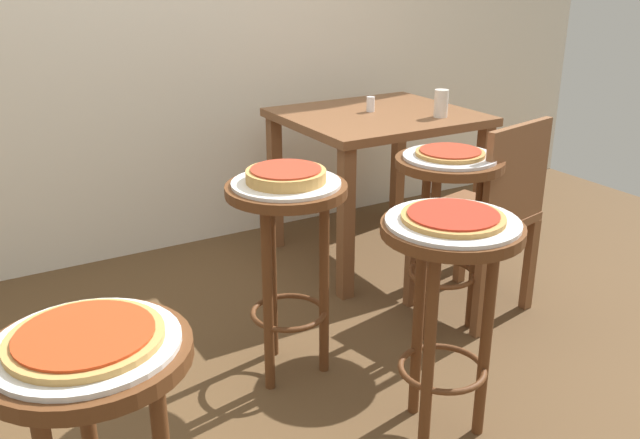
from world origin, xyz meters
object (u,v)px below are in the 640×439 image
at_px(serving_plate_foreground, 86,344).
at_px(serving_plate_leftside, 450,157).
at_px(pizza_rear, 286,175).
at_px(wooden_chair, 488,211).
at_px(pizza_middle, 453,217).
at_px(cup_near_edge, 441,103).
at_px(serving_plate_rear, 286,183).
at_px(stool_leftside, 447,203).
at_px(stool_middle, 448,281).
at_px(condiment_shaker, 371,104).
at_px(stool_rear, 287,235).
at_px(pizza_foreground, 85,337).
at_px(dining_table, 377,137).
at_px(serving_plate_middle, 453,222).
at_px(stool_foreground, 97,423).
at_px(pizza_leftside, 450,153).

relative_size(serving_plate_foreground, serving_plate_leftside, 1.04).
bearing_deg(pizza_rear, wooden_chair, -0.94).
height_order(pizza_middle, cup_near_edge, cup_near_edge).
distance_m(pizza_middle, pizza_rear, 0.62).
bearing_deg(serving_plate_rear, cup_near_edge, 25.41).
distance_m(stool_leftside, cup_near_edge, 0.73).
relative_size(stool_middle, condiment_shaker, 9.98).
xyz_separation_m(pizza_rear, wooden_chair, (0.93, -0.02, -0.30)).
xyz_separation_m(stool_rear, pizza_rear, (0.00, 0.00, 0.22)).
distance_m(pizza_foreground, dining_table, 2.25).
xyz_separation_m(pizza_foreground, wooden_chair, (1.75, 0.70, -0.28)).
relative_size(pizza_middle, stool_leftside, 0.41).
distance_m(pizza_foreground, serving_plate_rear, 1.09).
height_order(stool_middle, stool_leftside, same).
bearing_deg(serving_plate_rear, serving_plate_leftside, -2.12).
distance_m(pizza_rear, cup_near_edge, 1.21).
xyz_separation_m(serving_plate_foreground, serving_plate_middle, (1.07, 0.15, 0.00)).
bearing_deg(condiment_shaker, pizza_rear, -138.12).
distance_m(stool_middle, stool_rear, 0.62).
height_order(pizza_rear, condiment_shaker, condiment_shaker).
bearing_deg(stool_foreground, serving_plate_foreground, -90.00).
relative_size(serving_plate_leftside, pizza_rear, 1.32).
height_order(pizza_leftside, pizza_rear, pizza_rear).
bearing_deg(stool_rear, dining_table, 39.83).
bearing_deg(pizza_rear, stool_leftside, -2.12).
distance_m(serving_plate_middle, stool_leftside, 0.72).
relative_size(stool_middle, wooden_chair, 0.86).
distance_m(serving_plate_rear, cup_near_edge, 1.21).
xyz_separation_m(pizza_middle, serving_plate_rear, (-0.25, 0.56, -0.02)).
distance_m(serving_plate_leftside, stool_rear, 0.72).
relative_size(serving_plate_foreground, cup_near_edge, 2.90).
bearing_deg(cup_near_edge, dining_table, 132.42).
distance_m(stool_foreground, serving_plate_rear, 1.11).
bearing_deg(pizza_leftside, serving_plate_leftside, 0.00).
relative_size(pizza_leftside, stool_rear, 0.36).
distance_m(pizza_middle, stool_leftside, 0.73).
bearing_deg(serving_plate_middle, stool_middle, 0.00).
bearing_deg(dining_table, cup_near_edge, -47.58).
bearing_deg(stool_foreground, serving_plate_middle, 8.11).
relative_size(serving_plate_foreground, pizza_middle, 1.24).
relative_size(pizza_leftside, wooden_chair, 0.31).
height_order(stool_middle, serving_plate_middle, serving_plate_middle).
bearing_deg(condiment_shaker, stool_rear, -138.12).
distance_m(stool_leftside, serving_plate_rear, 0.72).
distance_m(stool_foreground, serving_plate_middle, 1.09).
bearing_deg(serving_plate_foreground, stool_rear, 41.13).
relative_size(serving_plate_leftside, dining_table, 0.41).
height_order(stool_foreground, pizza_foreground, pizza_foreground).
bearing_deg(pizza_foreground, stool_leftside, 24.55).
height_order(pizza_foreground, wooden_chair, wooden_chair).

